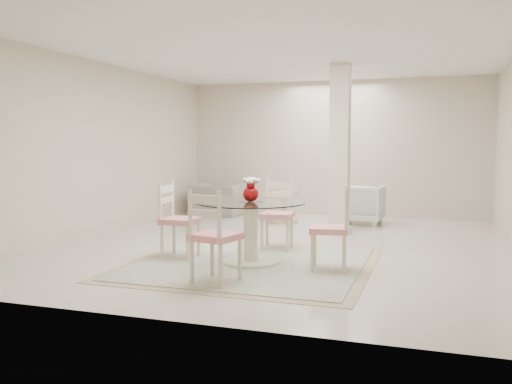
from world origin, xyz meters
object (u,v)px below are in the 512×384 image
(armchair_white, at_px, (361,204))
(column, at_px, (340,149))
(dining_table, at_px, (251,232))
(red_vase, at_px, (251,189))
(dining_chair_north, at_px, (278,209))
(dining_chair_south, at_px, (212,229))
(recliner_taupe, at_px, (218,200))
(side_table, at_px, (284,208))
(dining_chair_west, at_px, (175,214))
(dining_chair_east, at_px, (335,222))

(armchair_white, bearing_deg, column, 85.16)
(dining_table, height_order, red_vase, red_vase)
(dining_chair_north, height_order, dining_chair_south, dining_chair_south)
(dining_table, height_order, recliner_taupe, dining_table)
(dining_chair_south, xyz_separation_m, side_table, (-0.49, 4.53, -0.31))
(dining_chair_north, distance_m, side_table, 2.58)
(red_vase, bearing_deg, dining_chair_north, 87.70)
(dining_chair_north, distance_m, recliner_taupe, 3.73)
(red_vase, relative_size, dining_chair_north, 0.27)
(dining_chair_south, bearing_deg, dining_table, -81.25)
(dining_chair_south, distance_m, armchair_white, 4.93)
(column, bearing_deg, recliner_taupe, 151.55)
(dining_chair_west, xyz_separation_m, recliner_taupe, (-1.07, 4.03, -0.24))
(dining_chair_east, relative_size, side_table, 1.86)
(dining_chair_east, xyz_separation_m, side_table, (-1.58, 3.55, -0.29))
(armchair_white, bearing_deg, recliner_taupe, -0.29)
(dining_chair_west, relative_size, armchair_white, 1.37)
(dining_chair_east, relative_size, dining_chair_south, 0.98)
(dining_table, bearing_deg, dining_chair_north, 87.50)
(dining_chair_west, distance_m, armchair_white, 4.20)
(red_vase, xyz_separation_m, dining_chair_north, (0.04, 1.02, -0.34))
(column, relative_size, red_vase, 9.33)
(armchair_white, height_order, side_table, armchair_white)
(recliner_taupe, bearing_deg, dining_chair_south, 113.97)
(dining_chair_west, relative_size, side_table, 1.87)
(armchair_white, relative_size, side_table, 1.36)
(recliner_taupe, bearing_deg, armchair_white, 177.47)
(red_vase, relative_size, side_table, 0.51)
(column, distance_m, red_vase, 2.72)
(dining_table, relative_size, dining_chair_west, 1.23)
(column, bearing_deg, dining_chair_south, -100.55)
(red_vase, bearing_deg, armchair_white, 78.09)
(column, height_order, red_vase, column)
(column, relative_size, dining_chair_south, 2.50)
(red_vase, relative_size, armchair_white, 0.37)
(red_vase, relative_size, dining_chair_south, 0.27)
(dining_chair_east, bearing_deg, dining_chair_north, -145.83)
(dining_table, bearing_deg, dining_chair_south, -93.74)
(dining_chair_north, bearing_deg, recliner_taupe, 119.04)
(dining_chair_west, bearing_deg, red_vase, -94.46)
(dining_chair_north, xyz_separation_m, dining_chair_south, (-0.11, -2.03, 0.01))
(dining_chair_east, xyz_separation_m, recliner_taupe, (-3.10, 4.12, -0.24))
(dining_table, xyz_separation_m, dining_chair_south, (-0.07, -1.02, 0.19))
(dining_table, xyz_separation_m, dining_chair_west, (-1.02, 0.05, 0.18))
(armchair_white, bearing_deg, dining_chair_east, 97.61)
(dining_chair_south, height_order, armchair_white, dining_chair_south)
(recliner_taupe, distance_m, side_table, 1.63)
(dining_chair_east, xyz_separation_m, dining_chair_north, (-0.97, 1.06, 0.00))
(dining_chair_west, bearing_deg, column, -33.94)
(red_vase, height_order, side_table, red_vase)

